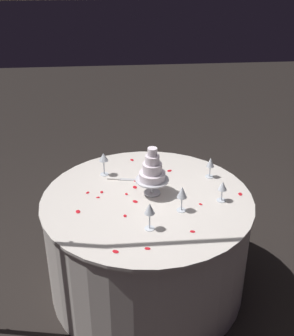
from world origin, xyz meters
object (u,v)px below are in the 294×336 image
(tiered_cake, at_px, (152,172))
(wine_glass_2, at_px, (210,163))
(main_table, at_px, (147,244))
(wine_glass_3, at_px, (104,158))
(wine_glass_1, at_px, (182,193))
(wine_glass_0, at_px, (222,187))
(decorative_arch, at_px, (153,134))
(wine_glass_4, at_px, (150,210))
(cake_knife, at_px, (125,179))

(tiered_cake, height_order, wine_glass_2, tiered_cake)
(main_table, height_order, wine_glass_3, wine_glass_3)
(tiered_cake, height_order, wine_glass_1, tiered_cake)
(wine_glass_1, bearing_deg, wine_glass_2, -123.07)
(main_table, xyz_separation_m, wine_glass_0, (-0.48, 0.07, 0.47))
(wine_glass_0, height_order, wine_glass_1, wine_glass_1)
(decorative_arch, height_order, main_table, decorative_arch)
(main_table, xyz_separation_m, wine_glass_3, (0.28, -0.34, 0.50))
(wine_glass_0, relative_size, wine_glass_1, 0.82)
(tiered_cake, distance_m, wine_glass_3, 0.43)
(tiered_cake, bearing_deg, wine_glass_0, 163.78)
(wine_glass_0, height_order, wine_glass_4, wine_glass_4)
(wine_glass_1, xyz_separation_m, wine_glass_3, (0.48, -0.50, 0.01))
(main_table, distance_m, wine_glass_4, 0.60)
(wine_glass_2, xyz_separation_m, wine_glass_3, (0.74, -0.10, 0.03))
(main_table, distance_m, wine_glass_0, 0.67)
(main_table, bearing_deg, tiered_cake, -124.26)
(wine_glass_1, xyz_separation_m, cake_knife, (0.33, -0.41, -0.12))
(wine_glass_0, xyz_separation_m, wine_glass_1, (0.27, 0.09, 0.02))
(main_table, relative_size, wine_glass_2, 9.23)
(main_table, height_order, wine_glass_1, wine_glass_1)
(wine_glass_4, bearing_deg, wine_glass_3, -68.75)
(wine_glass_3, bearing_deg, wine_glass_2, 172.63)
(main_table, distance_m, wine_glass_2, 0.71)
(decorative_arch, height_order, wine_glass_2, decorative_arch)
(cake_knife, bearing_deg, decorative_arch, 102.44)
(wine_glass_3, bearing_deg, decorative_arch, 112.11)
(main_table, distance_m, tiered_cake, 0.54)
(tiered_cake, xyz_separation_m, wine_glass_1, (-0.16, 0.22, -0.04))
(main_table, height_order, wine_glass_2, wine_glass_2)
(decorative_arch, bearing_deg, wine_glass_4, -27.92)
(decorative_arch, relative_size, cake_knife, 7.04)
(wine_glass_1, relative_size, wine_glass_4, 0.97)
(wine_glass_3, bearing_deg, wine_glass_1, 133.58)
(wine_glass_2, distance_m, cake_knife, 0.60)
(main_table, bearing_deg, decorative_arch, 90.18)
(decorative_arch, height_order, wine_glass_4, decorative_arch)
(wine_glass_0, relative_size, wine_glass_4, 0.80)
(wine_glass_1, bearing_deg, wine_glass_0, -161.67)
(wine_glass_1, xyz_separation_m, wine_glass_4, (0.21, 0.17, 0.01))
(wine_glass_1, bearing_deg, tiered_cake, -53.39)
(wine_glass_3, distance_m, wine_glass_4, 0.72)
(decorative_arch, distance_m, main_table, 1.04)
(wine_glass_2, bearing_deg, wine_glass_0, 91.91)
(decorative_arch, height_order, tiered_cake, decorative_arch)
(tiered_cake, distance_m, wine_glass_4, 0.40)
(wine_glass_0, relative_size, cake_knife, 0.48)
(wine_glass_0, relative_size, wine_glass_2, 0.93)
(wine_glass_1, bearing_deg, wine_glass_3, -46.42)
(main_table, height_order, cake_knife, cake_knife)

